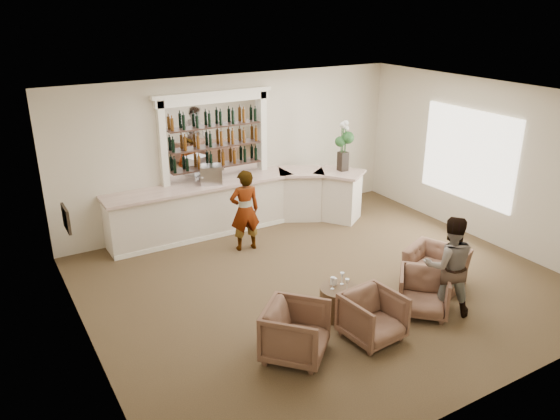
{
  "coord_description": "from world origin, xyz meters",
  "views": [
    {
      "loc": [
        -5.05,
        -7.04,
        4.76
      ],
      "look_at": [
        -0.38,
        0.9,
        1.19
      ],
      "focal_mm": 35.0,
      "sensor_mm": 36.0,
      "label": 1
    }
  ],
  "objects_px": {
    "guest": "(449,266)",
    "armchair_right": "(423,293)",
    "armchair_center": "(373,317)",
    "armchair_far": "(436,266)",
    "armchair_left": "(296,332)",
    "bar_counter": "(240,204)",
    "cocktail_table": "(339,302)",
    "flower_vase": "(344,143)",
    "sommelier": "(245,210)",
    "espresso_machine": "(211,175)"
  },
  "relations": [
    {
      "from": "flower_vase",
      "to": "bar_counter",
      "type": "bearing_deg",
      "value": 165.98
    },
    {
      "from": "bar_counter",
      "to": "armchair_left",
      "type": "relative_size",
      "value": 6.58
    },
    {
      "from": "armchair_right",
      "to": "armchair_far",
      "type": "distance_m",
      "value": 1.1
    },
    {
      "from": "bar_counter",
      "to": "sommelier",
      "type": "xyz_separation_m",
      "value": [
        -0.37,
        -0.98,
        0.26
      ]
    },
    {
      "from": "cocktail_table",
      "to": "armchair_left",
      "type": "height_order",
      "value": "armchair_left"
    },
    {
      "from": "armchair_center",
      "to": "cocktail_table",
      "type": "bearing_deg",
      "value": 88.65
    },
    {
      "from": "armchair_center",
      "to": "flower_vase",
      "type": "relative_size",
      "value": 0.71
    },
    {
      "from": "espresso_machine",
      "to": "bar_counter",
      "type": "bearing_deg",
      "value": 15.29
    },
    {
      "from": "bar_counter",
      "to": "armchair_right",
      "type": "distance_m",
      "value": 4.7
    },
    {
      "from": "armchair_right",
      "to": "bar_counter",
      "type": "bearing_deg",
      "value": 145.87
    },
    {
      "from": "bar_counter",
      "to": "armchair_far",
      "type": "distance_m",
      "value": 4.42
    },
    {
      "from": "sommelier",
      "to": "espresso_machine",
      "type": "relative_size",
      "value": 3.74
    },
    {
      "from": "armchair_far",
      "to": "sommelier",
      "type": "bearing_deg",
      "value": -165.81
    },
    {
      "from": "armchair_far",
      "to": "flower_vase",
      "type": "bearing_deg",
      "value": 150.06
    },
    {
      "from": "espresso_machine",
      "to": "flower_vase",
      "type": "height_order",
      "value": "flower_vase"
    },
    {
      "from": "armchair_center",
      "to": "armchair_right",
      "type": "xyz_separation_m",
      "value": [
        1.17,
        0.16,
        -0.01
      ]
    },
    {
      "from": "sommelier",
      "to": "flower_vase",
      "type": "distance_m",
      "value": 2.88
    },
    {
      "from": "armchair_left",
      "to": "armchair_center",
      "type": "relative_size",
      "value": 1.07
    },
    {
      "from": "armchair_left",
      "to": "espresso_machine",
      "type": "relative_size",
      "value": 1.95
    },
    {
      "from": "bar_counter",
      "to": "flower_vase",
      "type": "relative_size",
      "value": 5.02
    },
    {
      "from": "sommelier",
      "to": "espresso_machine",
      "type": "xyz_separation_m",
      "value": [
        -0.25,
        1.04,
        0.5
      ]
    },
    {
      "from": "armchair_right",
      "to": "armchair_far",
      "type": "relative_size",
      "value": 0.8
    },
    {
      "from": "sommelier",
      "to": "flower_vase",
      "type": "bearing_deg",
      "value": -162.47
    },
    {
      "from": "bar_counter",
      "to": "sommelier",
      "type": "bearing_deg",
      "value": -110.83
    },
    {
      "from": "sommelier",
      "to": "cocktail_table",
      "type": "bearing_deg",
      "value": 101.68
    },
    {
      "from": "armchair_right",
      "to": "armchair_far",
      "type": "height_order",
      "value": "armchair_right"
    },
    {
      "from": "cocktail_table",
      "to": "armchair_center",
      "type": "xyz_separation_m",
      "value": [
        0.05,
        -0.76,
        0.12
      ]
    },
    {
      "from": "sommelier",
      "to": "guest",
      "type": "relative_size",
      "value": 1.0
    },
    {
      "from": "sommelier",
      "to": "espresso_machine",
      "type": "distance_m",
      "value": 1.18
    },
    {
      "from": "cocktail_table",
      "to": "armchair_center",
      "type": "height_order",
      "value": "armchair_center"
    },
    {
      "from": "espresso_machine",
      "to": "guest",
      "type": "bearing_deg",
      "value": -47.19
    },
    {
      "from": "guest",
      "to": "armchair_right",
      "type": "relative_size",
      "value": 2.1
    },
    {
      "from": "armchair_right",
      "to": "armchair_far",
      "type": "xyz_separation_m",
      "value": [
        0.92,
        0.61,
        -0.04
      ]
    },
    {
      "from": "guest",
      "to": "armchair_center",
      "type": "distance_m",
      "value": 1.56
    },
    {
      "from": "sommelier",
      "to": "armchair_left",
      "type": "xyz_separation_m",
      "value": [
        -1.02,
        -3.56,
        -0.44
      ]
    },
    {
      "from": "cocktail_table",
      "to": "flower_vase",
      "type": "distance_m",
      "value": 4.52
    },
    {
      "from": "armchair_center",
      "to": "armchair_far",
      "type": "bearing_deg",
      "value": 15.08
    },
    {
      "from": "armchair_left",
      "to": "armchair_right",
      "type": "distance_m",
      "value": 2.39
    },
    {
      "from": "armchair_center",
      "to": "armchair_far",
      "type": "distance_m",
      "value": 2.23
    },
    {
      "from": "armchair_left",
      "to": "armchair_far",
      "type": "distance_m",
      "value": 3.35
    },
    {
      "from": "cocktail_table",
      "to": "flower_vase",
      "type": "relative_size",
      "value": 0.56
    },
    {
      "from": "armchair_center",
      "to": "armchair_right",
      "type": "height_order",
      "value": "armchair_center"
    },
    {
      "from": "cocktail_table",
      "to": "armchair_right",
      "type": "height_order",
      "value": "armchair_right"
    },
    {
      "from": "armchair_left",
      "to": "flower_vase",
      "type": "xyz_separation_m",
      "value": [
        3.71,
        3.96,
        1.39
      ]
    },
    {
      "from": "cocktail_table",
      "to": "guest",
      "type": "xyz_separation_m",
      "value": [
        1.54,
        -0.77,
        0.58
      ]
    },
    {
      "from": "bar_counter",
      "to": "armchair_right",
      "type": "height_order",
      "value": "bar_counter"
    },
    {
      "from": "cocktail_table",
      "to": "guest",
      "type": "distance_m",
      "value": 1.82
    },
    {
      "from": "armchair_center",
      "to": "armchair_right",
      "type": "distance_m",
      "value": 1.18
    },
    {
      "from": "armchair_right",
      "to": "espresso_machine",
      "type": "bearing_deg",
      "value": 152.78
    },
    {
      "from": "armchair_left",
      "to": "armchair_center",
      "type": "bearing_deg",
      "value": -52.55
    }
  ]
}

